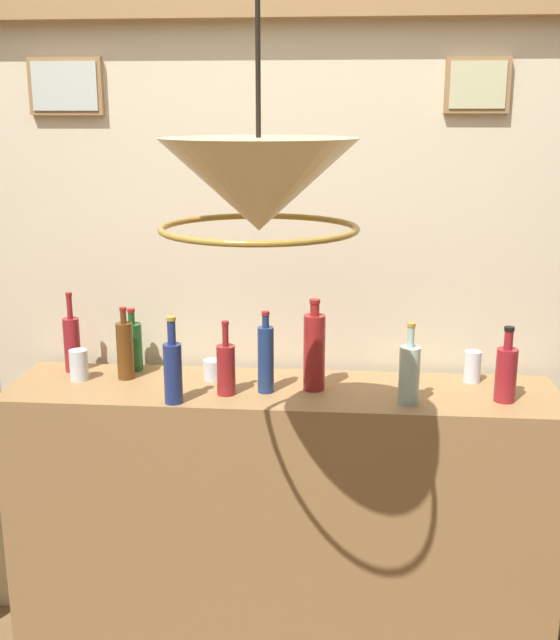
{
  "coord_description": "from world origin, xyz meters",
  "views": [
    {
      "loc": [
        0.22,
        -1.69,
        1.98
      ],
      "look_at": [
        0.0,
        0.76,
        1.33
      ],
      "focal_mm": 44.53,
      "sensor_mm": 36.0,
      "label": 1
    }
  ],
  "objects": [
    {
      "name": "panelled_rear_partition",
      "position": [
        -0.0,
        1.1,
        1.29
      ],
      "size": [
        3.45,
        0.15,
        2.42
      ],
      "color": "beige",
      "rests_on": "ground"
    },
    {
      "name": "bar_shelf_unit",
      "position": [
        0.0,
        0.81,
        0.54
      ],
      "size": [
        1.84,
        0.41,
        1.08
      ],
      "primitive_type": "cube",
      "color": "#9E7547",
      "rests_on": "ground"
    },
    {
      "name": "liquor_bottle_whiskey",
      "position": [
        0.11,
        0.81,
        1.21
      ],
      "size": [
        0.07,
        0.07,
        0.31
      ],
      "color": "maroon",
      "rests_on": "bar_shelf_unit"
    },
    {
      "name": "liquor_bottle_rum",
      "position": [
        0.41,
        0.71,
        1.18
      ],
      "size": [
        0.07,
        0.07,
        0.26
      ],
      "color": "silver",
      "rests_on": "bar_shelf_unit"
    },
    {
      "name": "liquor_bottle_rye",
      "position": [
        -0.33,
        0.65,
        1.19
      ],
      "size": [
        0.06,
        0.06,
        0.28
      ],
      "color": "navy",
      "rests_on": "bar_shelf_unit"
    },
    {
      "name": "liquor_bottle_vodka",
      "position": [
        -0.05,
        0.77,
        1.2
      ],
      "size": [
        0.05,
        0.05,
        0.27
      ],
      "color": "navy",
      "rests_on": "bar_shelf_unit"
    },
    {
      "name": "liquor_bottle_brandy",
      "position": [
        -0.76,
        0.93,
        1.18
      ],
      "size": [
        0.06,
        0.06,
        0.29
      ],
      "color": "maroon",
      "rests_on": "bar_shelf_unit"
    },
    {
      "name": "liquor_bottle_bourbon",
      "position": [
        -0.17,
        0.74,
        1.17
      ],
      "size": [
        0.06,
        0.06,
        0.25
      ],
      "color": "maroon",
      "rests_on": "bar_shelf_unit"
    },
    {
      "name": "liquor_bottle_vermouth",
      "position": [
        -0.55,
        0.96,
        1.17
      ],
      "size": [
        0.07,
        0.07,
        0.23
      ],
      "color": "#1B5522",
      "rests_on": "bar_shelf_unit"
    },
    {
      "name": "liquor_bottle_scotch",
      "position": [
        0.72,
        0.76,
        1.17
      ],
      "size": [
        0.07,
        0.07,
        0.25
      ],
      "color": "maroon",
      "rests_on": "bar_shelf_unit"
    },
    {
      "name": "liquor_bottle_gin",
      "position": [
        -0.55,
        0.87,
        1.18
      ],
      "size": [
        0.06,
        0.06,
        0.25
      ],
      "color": "#603713",
      "rests_on": "bar_shelf_unit"
    },
    {
      "name": "glass_tumbler_rocks",
      "position": [
        -0.7,
        0.84,
        1.13
      ],
      "size": [
        0.06,
        0.06,
        0.11
      ],
      "color": "silver",
      "rests_on": "bar_shelf_unit"
    },
    {
      "name": "glass_tumbler_highball",
      "position": [
        -0.24,
        0.88,
        1.11
      ],
      "size": [
        0.07,
        0.07,
        0.07
      ],
      "color": "silver",
      "rests_on": "bar_shelf_unit"
    },
    {
      "name": "glass_tumbler_shot",
      "position": [
        0.65,
        0.94,
        1.13
      ],
      "size": [
        0.06,
        0.06,
        0.11
      ],
      "color": "silver",
      "rests_on": "bar_shelf_unit"
    },
    {
      "name": "pendant_lamp",
      "position": [
        0.0,
        0.2,
        1.8
      ],
      "size": [
        0.49,
        0.49,
        0.53
      ],
      "color": "beige"
    }
  ]
}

